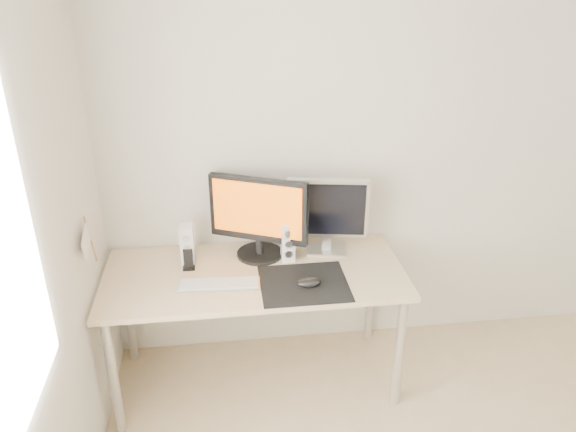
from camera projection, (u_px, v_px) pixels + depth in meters
wall_back at (410, 150)px, 3.21m from camera, size 3.50×0.00×3.50m
mousepad at (304, 283)px, 2.88m from camera, size 0.45×0.40×0.00m
mouse at (309, 282)px, 2.85m from camera, size 0.12×0.07×0.04m
desk at (255, 284)px, 3.02m from camera, size 1.60×0.70×0.73m
main_monitor at (259, 215)px, 3.04m from camera, size 0.52×0.34×0.47m
second_monitor at (328, 212)px, 3.10m from camera, size 0.45×0.20×0.43m
speaker_left at (187, 245)px, 3.02m from camera, size 0.07×0.09×0.23m
speaker_right at (288, 241)px, 3.07m from camera, size 0.07×0.09×0.23m
keyboard at (219, 284)px, 2.87m from camera, size 0.43×0.15×0.02m
phone_dock at (189, 263)px, 3.01m from camera, size 0.06×0.06×0.12m
pennant at (87, 241)px, 2.64m from camera, size 0.01×0.23×0.29m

